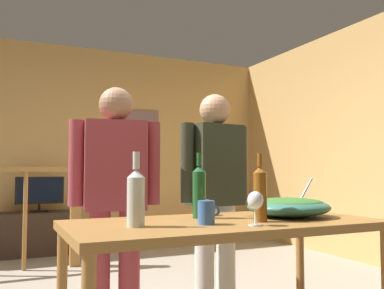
# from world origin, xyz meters

# --- Properties ---
(back_wall) EXTENTS (5.67, 0.10, 2.67)m
(back_wall) POSITION_xyz_m (0.00, 3.08, 1.34)
(back_wall) COLOR tan
(back_wall) RESTS_ON ground_plane
(side_wall_right) EXTENTS (0.10, 4.62, 2.67)m
(side_wall_right) POSITION_xyz_m (2.84, 0.92, 1.34)
(side_wall_right) COLOR tan
(side_wall_right) RESTS_ON ground_plane
(framed_picture) EXTENTS (0.58, 0.03, 0.57)m
(framed_picture) POSITION_xyz_m (0.95, 3.02, 1.58)
(framed_picture) COLOR #7D5E5E
(tv_console) EXTENTS (0.90, 0.40, 0.51)m
(tv_console) POSITION_xyz_m (-0.39, 2.73, 0.25)
(tv_console) COLOR #38281E
(tv_console) RESTS_ON ground_plane
(flat_screen_tv) EXTENTS (0.55, 0.12, 0.42)m
(flat_screen_tv) POSITION_xyz_m (-0.39, 2.70, 0.76)
(flat_screen_tv) COLOR black
(flat_screen_tv) RESTS_ON tv_console
(serving_table) EXTENTS (1.50, 0.72, 0.76)m
(serving_table) POSITION_xyz_m (0.14, -0.90, 0.69)
(serving_table) COLOR #9E6B33
(serving_table) RESTS_ON ground_plane
(salad_bowl) EXTENTS (0.43, 0.43, 0.22)m
(salad_bowl) POSITION_xyz_m (0.54, -0.88, 0.82)
(salad_bowl) COLOR #337060
(salad_bowl) RESTS_ON serving_table
(wine_glass) EXTENTS (0.07, 0.07, 0.15)m
(wine_glass) POSITION_xyz_m (0.18, -1.12, 0.87)
(wine_glass) COLOR silver
(wine_glass) RESTS_ON serving_table
(wine_bottle_amber) EXTENTS (0.06, 0.06, 0.32)m
(wine_bottle_amber) POSITION_xyz_m (0.28, -1.01, 0.90)
(wine_bottle_amber) COLOR brown
(wine_bottle_amber) RESTS_ON serving_table
(wine_bottle_green) EXTENTS (0.07, 0.07, 0.33)m
(wine_bottle_green) POSITION_xyz_m (0.08, -0.76, 0.90)
(wine_bottle_green) COLOR #1E5628
(wine_bottle_green) RESTS_ON serving_table
(wine_bottle_clear) EXTENTS (0.08, 0.08, 0.32)m
(wine_bottle_clear) POSITION_xyz_m (-0.31, -0.94, 0.89)
(wine_bottle_clear) COLOR silver
(wine_bottle_clear) RESTS_ON serving_table
(mug_blue) EXTENTS (0.11, 0.08, 0.11)m
(mug_blue) POSITION_xyz_m (-0.00, -1.00, 0.82)
(mug_blue) COLOR #3866B2
(mug_blue) RESTS_ON serving_table
(mug_red) EXTENTS (0.12, 0.09, 0.09)m
(mug_red) POSITION_xyz_m (0.15, -0.64, 0.81)
(mug_red) COLOR #B7332D
(mug_red) RESTS_ON serving_table
(person_standing_left) EXTENTS (0.55, 0.27, 1.52)m
(person_standing_left) POSITION_xyz_m (-0.20, -0.15, 0.88)
(person_standing_left) COLOR #9E3842
(person_standing_left) RESTS_ON ground_plane
(person_standing_right) EXTENTS (0.54, 0.27, 1.53)m
(person_standing_right) POSITION_xyz_m (0.49, -0.15, 0.89)
(person_standing_right) COLOR beige
(person_standing_right) RESTS_ON ground_plane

